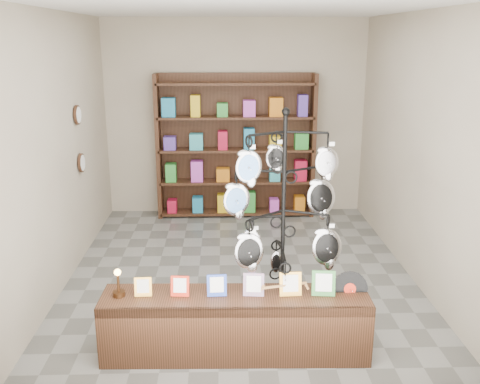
# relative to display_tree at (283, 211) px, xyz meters

# --- Properties ---
(ground) EXTENTS (5.00, 5.00, 0.00)m
(ground) POSITION_rel_display_tree_xyz_m (-0.33, 1.33, -1.24)
(ground) COLOR slate
(ground) RESTS_ON ground
(room_envelope) EXTENTS (5.00, 5.00, 5.00)m
(room_envelope) POSITION_rel_display_tree_xyz_m (-0.33, 1.33, 0.61)
(room_envelope) COLOR #AEA38C
(room_envelope) RESTS_ON ground
(display_tree) EXTENTS (1.10, 1.02, 2.15)m
(display_tree) POSITION_rel_display_tree_xyz_m (0.00, 0.00, 0.00)
(display_tree) COLOR black
(display_tree) RESTS_ON ground
(front_shelf) EXTENTS (2.33, 0.53, 0.82)m
(front_shelf) POSITION_rel_display_tree_xyz_m (-0.43, -0.28, -0.95)
(front_shelf) COLOR black
(front_shelf) RESTS_ON ground
(back_shelving) EXTENTS (2.42, 0.36, 2.20)m
(back_shelving) POSITION_rel_display_tree_xyz_m (-0.33, 3.62, -0.21)
(back_shelving) COLOR black
(back_shelving) RESTS_ON ground
(wall_clocks) EXTENTS (0.03, 0.24, 0.84)m
(wall_clocks) POSITION_rel_display_tree_xyz_m (-2.30, 2.13, 0.26)
(wall_clocks) COLOR black
(wall_clocks) RESTS_ON ground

